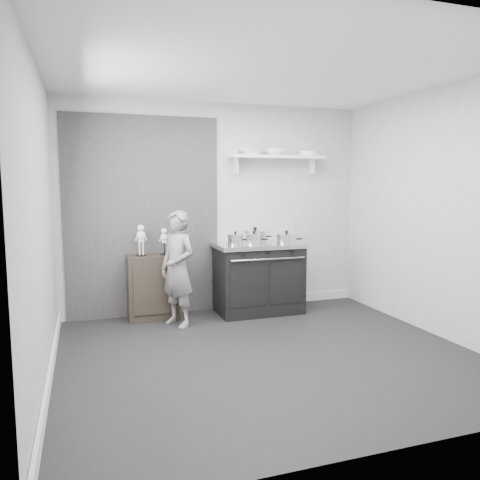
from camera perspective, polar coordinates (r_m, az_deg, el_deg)
name	(u,v)px	position (r m, az deg, el deg)	size (l,w,h in m)	color
ground	(267,354)	(4.73, 3.33, -13.75)	(4.00, 4.00, 0.00)	black
room_shell	(254,187)	(4.54, 1.72, 6.53)	(4.02, 3.62, 2.71)	#9F9F9D
wall_shelf	(277,158)	(6.30, 4.54, 9.96)	(1.30, 0.26, 0.24)	white
stove	(258,277)	(6.09, 2.24, -4.56)	(1.14, 0.71, 0.91)	black
side_cabinet	(153,287)	(5.91, -10.57, -5.65)	(0.61, 0.36, 0.79)	black
child	(178,269)	(5.52, -7.59, -3.47)	(0.50, 0.33, 1.36)	slate
pot_front_left	(235,239)	(5.81, -0.56, 0.08)	(0.28, 0.19, 0.17)	silver
pot_back_left	(255,236)	(6.10, 1.84, 0.48)	(0.38, 0.29, 0.20)	silver
pot_front_right	(287,239)	(5.94, 5.70, 0.16)	(0.35, 0.26, 0.17)	silver
pot_front_center	(254,239)	(5.82, 1.69, 0.12)	(0.29, 0.21, 0.18)	silver
skeleton_full	(141,238)	(5.79, -11.98, 0.24)	(0.12, 0.08, 0.44)	silver
skeleton_torso	(164,240)	(5.83, -9.24, 0.05)	(0.11, 0.07, 0.38)	silver
bowl_large	(251,152)	(6.16, 1.39, 10.68)	(0.29, 0.29, 0.07)	white
bowl_small	(275,152)	(6.28, 4.23, 10.64)	(0.27, 0.27, 0.08)	white
plate_stack	(308,154)	(6.49, 8.35, 10.36)	(0.26, 0.26, 0.06)	white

